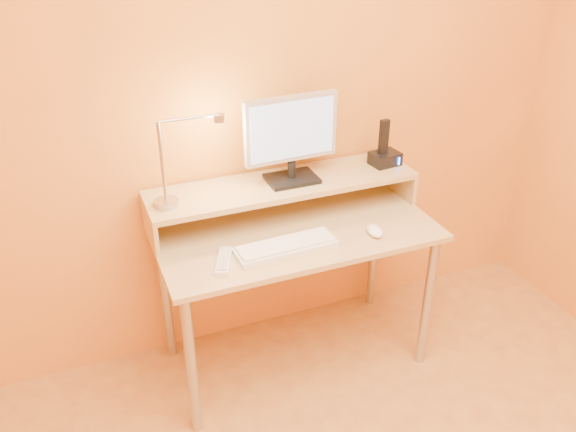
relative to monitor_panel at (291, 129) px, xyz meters
name	(u,v)px	position (x,y,z in m)	size (l,w,h in m)	color
wall_back	(268,89)	(-0.04, 0.16, 0.13)	(3.00, 0.04, 2.50)	gold
desk_leg_fl	(191,366)	(-0.59, -0.41, -0.77)	(0.04, 0.04, 0.69)	#ACABB4
desk_leg_fr	(427,303)	(0.51, -0.41, -0.77)	(0.04, 0.04, 0.69)	#ACABB4
desk_leg_bl	(166,296)	(-0.59, 0.09, -0.77)	(0.04, 0.04, 0.69)	#ACABB4
desk_leg_br	(374,249)	(0.51, 0.09, -0.77)	(0.04, 0.04, 0.69)	#ACABB4
desk_lower	(296,232)	(-0.04, -0.16, -0.41)	(1.20, 0.60, 0.03)	tan
shelf_riser_left	(150,225)	(-0.63, -0.01, -0.33)	(0.02, 0.30, 0.14)	tan
shelf_riser_right	(398,179)	(0.55, -0.01, -0.33)	(0.02, 0.30, 0.14)	tan
desk_shelf	(283,185)	(-0.04, -0.01, -0.25)	(1.20, 0.30, 0.03)	tan
monitor_foot	(292,179)	(0.00, -0.01, -0.23)	(0.22, 0.16, 0.02)	black
monitor_neck	(292,170)	(0.00, -0.01, -0.19)	(0.04, 0.04, 0.07)	black
monitor_panel	(291,129)	(0.00, 0.00, 0.00)	(0.42, 0.04, 0.28)	#AFB0B8
monitor_back	(289,127)	(0.00, 0.02, 0.00)	(0.38, 0.01, 0.24)	black
monitor_screen	(293,130)	(0.00, -0.02, 0.00)	(0.38, 0.00, 0.25)	#90AEDE
lamp_base	(167,203)	(-0.56, -0.04, -0.23)	(0.10, 0.10, 0.03)	#ACABB4
lamp_post	(162,163)	(-0.56, -0.04, -0.05)	(0.01, 0.01, 0.33)	#ACABB4
lamp_arm	(189,118)	(-0.44, -0.04, 0.12)	(0.01, 0.01, 0.24)	#ACABB4
lamp_head	(219,118)	(-0.32, -0.04, 0.10)	(0.04, 0.04, 0.03)	#ACABB4
lamp_bulb	(220,122)	(-0.32, -0.04, 0.09)	(0.03, 0.03, 0.00)	#FFEAC6
phone_dock	(385,158)	(0.47, -0.01, -0.21)	(0.13, 0.10, 0.06)	black
phone_handset	(384,137)	(0.45, -0.01, -0.10)	(0.04, 0.03, 0.16)	black
phone_led	(399,161)	(0.51, -0.06, -0.21)	(0.01, 0.00, 0.04)	#156FFF
keyboard	(286,247)	(-0.14, -0.29, -0.39)	(0.42, 0.13, 0.02)	silver
mouse	(375,231)	(0.25, -0.32, -0.38)	(0.06, 0.11, 0.04)	white
remote_control	(224,261)	(-0.40, -0.29, -0.39)	(0.05, 0.19, 0.02)	silver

